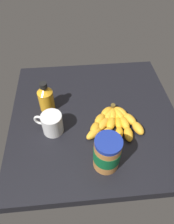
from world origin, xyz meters
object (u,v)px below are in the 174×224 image
banana_bunch (114,122)px  peanut_butter_jar (107,153)px  honey_bottle (46,98)px  coffee_mug (52,123)px

banana_bunch → peanut_butter_jar: bearing=161.1°
banana_bunch → peanut_butter_jar: peanut_butter_jar is taller
honey_bottle → coffee_mug: (-12.45, -2.51, -2.03)cm
banana_bunch → peanut_butter_jar: (-17.38, 5.94, 5.49)cm
banana_bunch → honey_bottle: (11.86, 27.63, 4.78)cm
peanut_butter_jar → banana_bunch: bearing=-18.9°
coffee_mug → honey_bottle: bearing=11.4°
banana_bunch → coffee_mug: bearing=91.3°
banana_bunch → peanut_butter_jar: size_ratio=1.71×
banana_bunch → coffee_mug: (-0.58, 25.13, 2.75)cm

